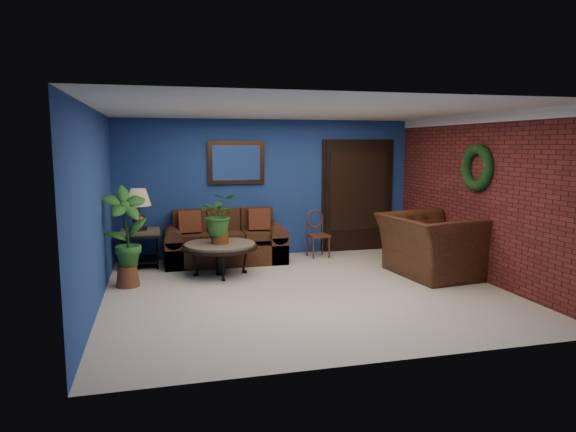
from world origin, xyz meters
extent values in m
plane|color=beige|center=(0.00, 0.00, 0.00)|extent=(5.50, 5.50, 0.00)
cube|color=navy|center=(0.00, 2.50, 1.25)|extent=(5.50, 0.04, 2.50)
cube|color=navy|center=(-2.75, 0.00, 1.25)|extent=(0.04, 5.00, 2.50)
cube|color=maroon|center=(2.75, 0.00, 1.25)|extent=(0.04, 5.00, 2.50)
cube|color=silver|center=(0.00, 0.00, 2.50)|extent=(5.50, 5.00, 0.02)
cube|color=white|center=(2.72, 0.00, 2.43)|extent=(0.03, 5.00, 0.14)
cube|color=#472812|center=(-0.60, 2.46, 1.72)|extent=(1.02, 0.06, 0.77)
cube|color=black|center=(1.75, 2.47, 1.05)|extent=(1.44, 0.06, 2.18)
torus|color=black|center=(2.69, 0.05, 1.70)|extent=(0.16, 0.72, 0.72)
cube|color=#4A2915|center=(-0.88, 2.00, 0.17)|extent=(2.07, 0.89, 0.34)
cube|color=#4A2915|center=(-0.88, 2.32, 0.48)|extent=(1.77, 0.24, 0.85)
cube|color=#4A2915|center=(-1.47, 1.94, 0.48)|extent=(0.57, 0.61, 0.13)
cube|color=#4A2915|center=(-0.88, 1.94, 0.48)|extent=(0.57, 0.61, 0.13)
cube|color=#4A2915|center=(-0.29, 1.94, 0.48)|extent=(0.57, 0.61, 0.13)
cube|color=#4A2915|center=(-1.76, 2.00, 0.23)|extent=(0.30, 0.89, 0.47)
cube|color=#4A2915|center=(0.00, 2.00, 0.23)|extent=(0.30, 0.89, 0.47)
cube|color=#5D2617|center=(-1.48, 1.98, 0.74)|extent=(0.38, 0.11, 0.38)
cube|color=#5D2617|center=(-0.28, 1.98, 0.74)|extent=(0.38, 0.11, 0.38)
cylinder|color=#4D4943|center=(-1.07, 1.19, 0.48)|extent=(1.11, 1.11, 0.05)
cylinder|color=black|center=(-1.07, 1.19, 0.44)|extent=(1.18, 1.18, 0.05)
cylinder|color=black|center=(-1.07, 1.19, 0.23)|extent=(0.14, 0.14, 0.45)
cube|color=#4D4943|center=(-2.30, 2.05, 0.60)|extent=(0.65, 0.65, 0.05)
cube|color=black|center=(-2.30, 2.05, 0.56)|extent=(0.68, 0.68, 0.04)
cube|color=black|center=(-2.30, 2.05, 0.12)|extent=(0.58, 0.58, 0.03)
cylinder|color=black|center=(-2.57, 1.78, 0.30)|extent=(0.03, 0.03, 0.60)
cylinder|color=black|center=(-2.03, 1.78, 0.30)|extent=(0.03, 0.03, 0.60)
cylinder|color=black|center=(-2.57, 2.32, 0.30)|extent=(0.03, 0.03, 0.60)
cylinder|color=black|center=(-2.03, 2.32, 0.30)|extent=(0.03, 0.03, 0.60)
cylinder|color=#472812|center=(-2.30, 2.05, 0.65)|extent=(0.24, 0.24, 0.05)
sphere|color=#472812|center=(-2.30, 2.05, 0.77)|extent=(0.22, 0.22, 0.22)
cylinder|color=#472812|center=(-2.30, 2.05, 0.95)|extent=(0.02, 0.02, 0.28)
cone|color=#927656|center=(-2.30, 2.05, 1.15)|extent=(0.40, 0.40, 0.28)
cube|color=#5D2F1A|center=(0.83, 2.05, 0.40)|extent=(0.39, 0.39, 0.04)
torus|color=#5D2F1A|center=(0.81, 2.21, 0.68)|extent=(0.34, 0.06, 0.34)
cylinder|color=#5D2F1A|center=(0.68, 1.88, 0.19)|extent=(0.03, 0.03, 0.38)
cylinder|color=#5D2F1A|center=(0.99, 1.91, 0.19)|extent=(0.03, 0.03, 0.38)
cylinder|color=#5D2F1A|center=(0.66, 2.19, 0.19)|extent=(0.03, 0.03, 0.38)
cylinder|color=#5D2F1A|center=(0.97, 2.22, 0.19)|extent=(0.03, 0.03, 0.38)
imported|color=#4A2915|center=(2.15, 0.35, 0.48)|extent=(1.43, 1.60, 0.95)
cylinder|color=brown|center=(-1.07, 1.19, 0.59)|extent=(0.28, 0.28, 0.18)
imported|color=#1D551A|center=(-1.07, 1.19, 0.97)|extent=(0.67, 0.60, 0.67)
cylinder|color=brown|center=(2.35, 1.26, 0.10)|extent=(0.26, 0.26, 0.20)
imported|color=#1D551A|center=(2.35, 1.26, 0.51)|extent=(0.46, 0.40, 0.71)
cylinder|color=brown|center=(-2.45, 0.84, 0.15)|extent=(0.34, 0.34, 0.30)
imported|color=#1D551A|center=(-2.45, 0.84, 0.86)|extent=(0.75, 0.62, 1.22)
camera|label=1|loc=(-1.98, -6.75, 2.04)|focal=32.00mm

